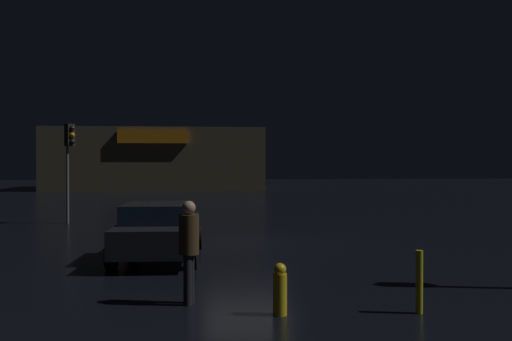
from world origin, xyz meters
TOP-DOWN VIEW (x-y plane):
  - ground_plane at (0.00, 0.00)m, footprint 120.00×120.00m
  - store_building at (-5.41, 33.74)m, footprint 18.45×9.88m
  - traffic_signal_opposite at (-6.43, 5.73)m, footprint 0.43×0.42m
  - car_near at (-2.34, -2.32)m, footprint 2.11×4.37m
  - pedestrian at (-1.48, -6.75)m, footprint 0.41×0.41m
  - fire_hydrant at (-0.05, -7.54)m, footprint 0.22×0.22m
  - bollard_kerb_a at (2.16, -7.65)m, footprint 0.11×0.11m

SIDE VIEW (x-z plane):
  - ground_plane at x=0.00m, z-range 0.00..0.00m
  - fire_hydrant at x=-0.05m, z-range -0.01..0.81m
  - bollard_kerb_a at x=2.16m, z-range 0.00..1.00m
  - car_near at x=-2.34m, z-range 0.03..1.41m
  - pedestrian at x=-1.48m, z-range 0.15..1.89m
  - store_building at x=-5.41m, z-range 0.00..5.31m
  - traffic_signal_opposite at x=-6.43m, z-range 1.04..4.90m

